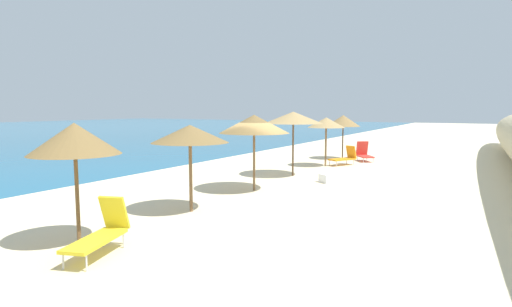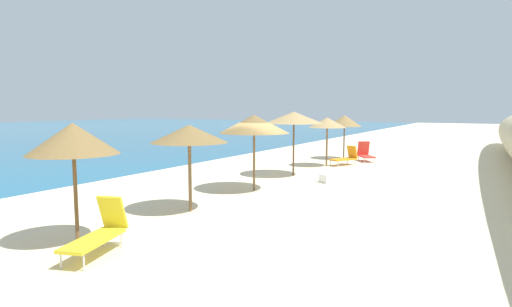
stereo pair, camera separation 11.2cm
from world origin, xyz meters
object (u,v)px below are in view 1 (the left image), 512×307
at_px(beach_umbrella_4, 293,118).
at_px(cooler_box, 325,179).
at_px(beach_umbrella_1, 75,139).
at_px(beach_umbrella_3, 254,124).
at_px(lounge_chair_3, 344,157).
at_px(beach_umbrella_5, 326,123).
at_px(beach_umbrella_2, 190,134).
at_px(beach_umbrella_6, 343,121).
at_px(lounge_chair_0, 364,153).
at_px(lounge_chair_1, 101,232).

height_order(beach_umbrella_4, cooler_box, beach_umbrella_4).
relative_size(beach_umbrella_1, beach_umbrella_3, 0.97).
height_order(beach_umbrella_3, lounge_chair_3, beach_umbrella_3).
bearing_deg(lounge_chair_3, beach_umbrella_5, 80.04).
distance_m(beach_umbrella_4, lounge_chair_3, 5.21).
bearing_deg(beach_umbrella_2, beach_umbrella_1, 174.59).
relative_size(beach_umbrella_2, beach_umbrella_6, 0.97).
xyz_separation_m(beach_umbrella_5, lounge_chair_3, (0.94, -0.72, -1.85)).
bearing_deg(beach_umbrella_6, cooler_box, -166.90).
xyz_separation_m(lounge_chair_0, lounge_chair_1, (-18.10, 0.62, 0.04)).
xyz_separation_m(beach_umbrella_2, beach_umbrella_4, (7.44, 0.10, 0.33)).
distance_m(lounge_chair_1, cooler_box, 10.37).
distance_m(beach_umbrella_3, beach_umbrella_4, 3.79).
bearing_deg(beach_umbrella_4, lounge_chair_3, -11.17).
distance_m(beach_umbrella_3, lounge_chair_0, 10.90).
bearing_deg(beach_umbrella_3, lounge_chair_3, -5.17).
bearing_deg(cooler_box, lounge_chair_3, 9.80).
distance_m(lounge_chair_0, lounge_chair_1, 18.11).
bearing_deg(beach_umbrella_3, beach_umbrella_2, 179.19).
bearing_deg(cooler_box, beach_umbrella_2, 164.67).
bearing_deg(cooler_box, beach_umbrella_5, 19.93).
bearing_deg(cooler_box, lounge_chair_0, 3.71).
height_order(beach_umbrella_1, lounge_chair_1, beach_umbrella_1).
bearing_deg(beach_umbrella_1, cooler_box, -11.88).
xyz_separation_m(beach_umbrella_4, lounge_chair_3, (4.64, -0.92, -2.18)).
relative_size(beach_umbrella_2, cooler_box, 4.68).
relative_size(beach_umbrella_2, beach_umbrella_5, 1.00).
distance_m(beach_umbrella_2, beach_umbrella_6, 14.67).
bearing_deg(beach_umbrella_5, lounge_chair_0, -20.45).
relative_size(beach_umbrella_3, lounge_chair_0, 1.92).
height_order(lounge_chair_0, lounge_chair_1, lounge_chair_1).
bearing_deg(lounge_chair_1, lounge_chair_0, -109.79).
bearing_deg(beach_umbrella_3, beach_umbrella_4, 2.33).
distance_m(beach_umbrella_2, cooler_box, 7.05).
relative_size(lounge_chair_0, lounge_chair_3, 0.88).
xyz_separation_m(beach_umbrella_3, beach_umbrella_5, (7.49, -0.04, -0.17)).
xyz_separation_m(beach_umbrella_6, lounge_chair_0, (-0.38, -1.40, -1.84)).
bearing_deg(beach_umbrella_3, lounge_chair_1, -175.38).
bearing_deg(lounge_chair_0, beach_umbrella_2, 50.72).
distance_m(beach_umbrella_6, lounge_chair_3, 3.32).
bearing_deg(beach_umbrella_4, beach_umbrella_6, 0.17).
bearing_deg(beach_umbrella_2, beach_umbrella_4, 0.79).
relative_size(beach_umbrella_4, beach_umbrella_6, 1.10).
bearing_deg(lounge_chair_1, beach_umbrella_2, -98.08).
bearing_deg(beach_umbrella_1, beach_umbrella_2, -5.41).
xyz_separation_m(lounge_chair_3, cooler_box, (-5.59, -0.97, -0.25)).
bearing_deg(lounge_chair_0, beach_umbrella_6, -49.30).
bearing_deg(lounge_chair_1, lounge_chair_3, -108.40).
bearing_deg(beach_umbrella_2, beach_umbrella_3, -0.81).
height_order(beach_umbrella_2, beach_umbrella_4, beach_umbrella_4).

